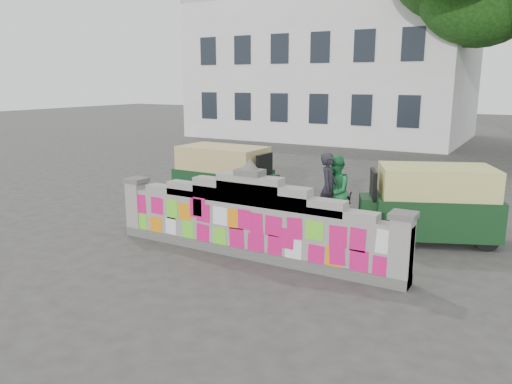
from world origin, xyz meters
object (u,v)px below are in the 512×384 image
Objects in this scene: cyclist_bike at (327,213)px; rickshaw_left at (225,175)px; pedestrian at (335,192)px; rickshaw_right at (431,202)px; cyclist_rider at (328,199)px.

rickshaw_left is (-3.54, 1.05, 0.39)m from cyclist_bike.
rickshaw_left reaches higher than cyclist_bike.
rickshaw_left is (-3.52, 0.55, -0.01)m from pedestrian.
rickshaw_right is at bearing -85.82° from cyclist_bike.
rickshaw_right is (2.19, 0.61, 0.05)m from cyclist_rider.
pedestrian is 0.57× the size of rickshaw_right.
rickshaw_left is at bearing 62.01° from cyclist_bike.
rickshaw_right is at bearing -3.57° from rickshaw_left.
cyclist_bike is 0.64m from pedestrian.
cyclist_rider is at bearing -7.13° from rickshaw_right.
cyclist_rider is at bearing -16.60° from pedestrian.
rickshaw_right reaches higher than cyclist_bike.
cyclist_bike is 0.34m from cyclist_rider.
cyclist_bike is 3.72m from rickshaw_left.
rickshaw_left is at bearing -27.15° from rickshaw_right.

